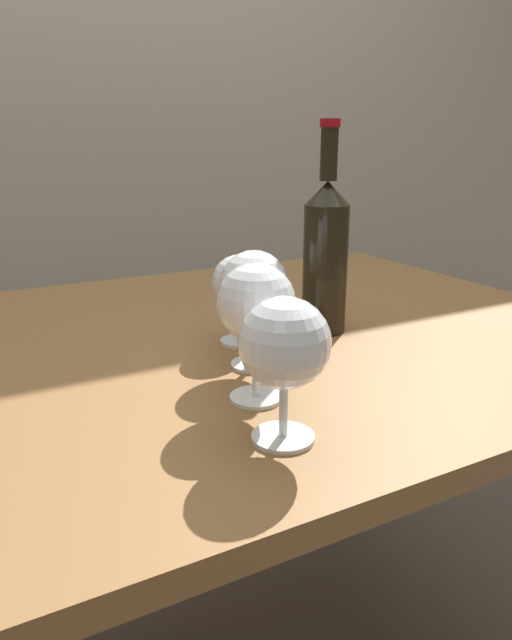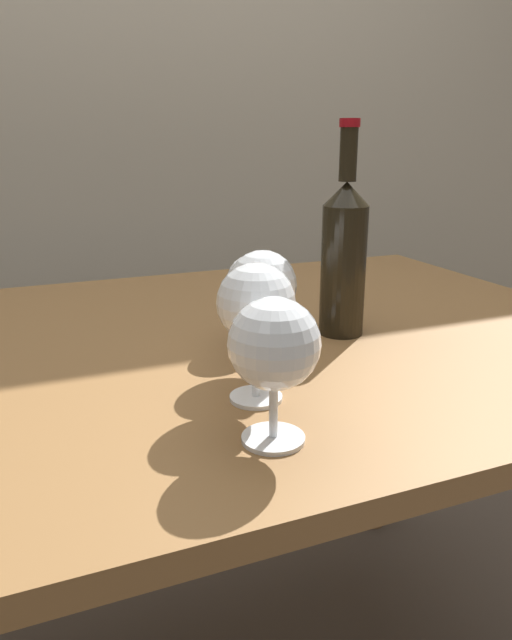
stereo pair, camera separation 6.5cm
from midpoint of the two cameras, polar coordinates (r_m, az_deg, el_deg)
name	(u,v)px [view 2 (the right image)]	position (r m, az deg, el deg)	size (l,w,h in m)	color
back_wall	(95,58)	(1.95, -14.53, 23.58)	(5.00, 0.08, 2.60)	#B2A893
dining_table	(219,393)	(0.94, -1.66, -7.23)	(1.31, 0.91, 0.78)	brown
wine_glass_port	(274,348)	(0.56, 5.12, -2.77)	(0.09, 0.09, 0.15)	white
wine_glass_merlot	(256,306)	(0.65, 2.88, 1.38)	(0.09, 0.09, 0.16)	white
wine_glass_pinot	(262,287)	(0.75, 3.13, 3.26)	(0.09, 0.09, 0.16)	white
wine_glass_chardonnay	(253,282)	(0.85, 1.94, 3.69)	(0.08, 0.08, 0.13)	white
wine_bottle	(344,255)	(0.90, 10.68, 6.29)	(0.07, 0.07, 0.32)	black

